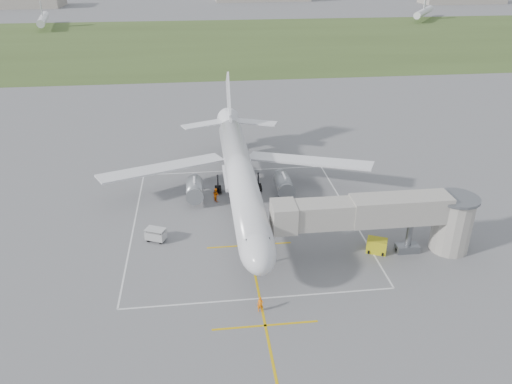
{
  "coord_description": "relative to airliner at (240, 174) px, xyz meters",
  "views": [
    {
      "loc": [
        -5.2,
        -59.8,
        31.8
      ],
      "look_at": [
        1.55,
        -4.0,
        4.0
      ],
      "focal_mm": 35.0,
      "sensor_mm": 36.0,
      "label": 1
    }
  ],
  "objects": [
    {
      "name": "ground",
      "position": [
        0.0,
        -0.75,
        -4.39
      ],
      "size": [
        700.0,
        700.0,
        0.0
      ],
      "primitive_type": "plane",
      "color": "#5E5E61",
      "rests_on": "ground"
    },
    {
      "name": "baggage_cart",
      "position": [
        -10.96,
        -8.37,
        -3.57
      ],
      "size": [
        2.69,
        2.22,
        1.61
      ],
      "rotation": [
        0.0,
        0.0,
        -0.42
      ],
      "color": "#B2B2B2",
      "rests_on": "ground"
    },
    {
      "name": "apron_markings",
      "position": [
        0.0,
        -6.57,
        -4.38
      ],
      "size": [
        28.2,
        60.0,
        0.01
      ],
      "color": "#C99F0B",
      "rests_on": "ground"
    },
    {
      "name": "jet_bridge",
      "position": [
        15.72,
        -14.25,
        0.35
      ],
      "size": [
        23.4,
        5.0,
        7.2
      ],
      "color": "gray",
      "rests_on": "ground"
    },
    {
      "name": "distant_aircraft",
      "position": [
        17.58,
        176.37,
        -0.8
      ],
      "size": [
        188.28,
        34.84,
        8.85
      ],
      "color": "silver",
      "rests_on": "ground"
    },
    {
      "name": "airliner",
      "position": [
        0.0,
        0.0,
        0.0
      ],
      "size": [
        38.93,
        46.75,
        13.52
      ],
      "color": "silver",
      "rests_on": "ground"
    },
    {
      "name": "ramp_worker_nose",
      "position": [
        -0.2,
        -22.68,
        -3.57
      ],
      "size": [
        0.65,
        0.49,
        1.64
      ],
      "primitive_type": "imported",
      "rotation": [
        0.0,
        0.0,
        -0.17
      ],
      "color": "orange",
      "rests_on": "ground"
    },
    {
      "name": "gpu_unit",
      "position": [
        14.44,
        -13.93,
        -3.56
      ],
      "size": [
        2.65,
        2.29,
        1.68
      ],
      "rotation": [
        0.0,
        0.0,
        -0.43
      ],
      "color": "gold",
      "rests_on": "ground"
    },
    {
      "name": "grass_strip",
      "position": [
        0.0,
        129.25,
        -4.38
      ],
      "size": [
        700.0,
        120.0,
        0.02
      ],
      "primitive_type": "cube",
      "color": "#3B4F22",
      "rests_on": "ground"
    },
    {
      "name": "ramp_worker_wing",
      "position": [
        -3.31,
        1.16,
        -3.43
      ],
      "size": [
        1.07,
        1.17,
        1.93
      ],
      "primitive_type": "imported",
      "rotation": [
        0.0,
        0.0,
        2.03
      ],
      "color": "#D75606",
      "rests_on": "ground"
    }
  ]
}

